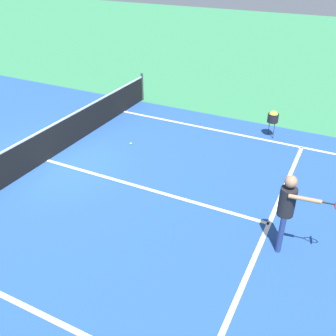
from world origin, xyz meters
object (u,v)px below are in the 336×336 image
net (45,145)px  tennis_ball_near_net (131,144)px  player_near (288,205)px  ball_hopper (273,117)px

net → tennis_ball_near_net: 2.56m
net → player_near: 6.84m
player_near → net: bearing=84.3°
net → ball_hopper: bearing=-50.2°
player_near → ball_hopper: bearing=15.6°
net → player_near: (-0.67, -6.78, 0.59)m
ball_hopper → player_near: bearing=-164.4°
player_near → tennis_ball_near_net: 5.87m
ball_hopper → net: bearing=129.8°
tennis_ball_near_net → net: bearing=139.9°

